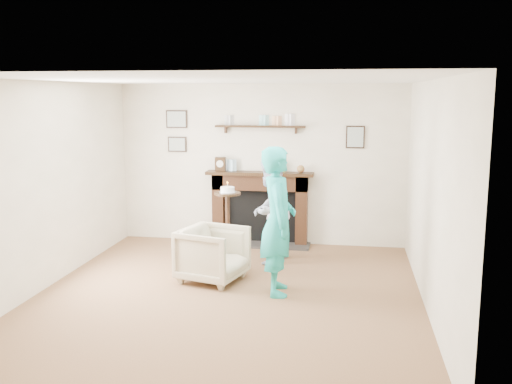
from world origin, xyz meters
TOP-DOWN VIEW (x-y plane):
  - ground at (0.00, 0.00)m, footprint 5.00×5.00m
  - room_shell at (-0.00, 0.69)m, footprint 4.54×5.02m
  - armchair at (-0.30, 0.50)m, footprint 0.93×0.91m
  - man at (0.30, 1.43)m, footprint 0.68×0.81m
  - woman at (0.56, 0.19)m, footprint 0.52×0.70m
  - pedestal_table at (-0.27, 1.26)m, footprint 0.36×0.36m

SIDE VIEW (x-z plane):
  - ground at x=0.00m, z-range 0.00..0.00m
  - armchair at x=-0.30m, z-range -0.34..0.34m
  - man at x=0.30m, z-range -0.74..0.74m
  - woman at x=0.56m, z-range -0.88..0.88m
  - pedestal_table at x=-0.27m, z-range 0.13..1.29m
  - room_shell at x=0.00m, z-range 0.36..2.88m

